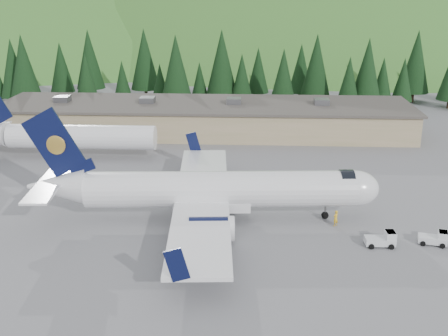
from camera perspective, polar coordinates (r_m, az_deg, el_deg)
ground at (r=62.45m, az=-0.29°, el=-5.22°), size 600.00×600.00×0.00m
airliner at (r=61.17m, az=-1.35°, el=-2.31°), size 38.40×36.02×12.74m
second_airliner at (r=86.79m, az=-16.11°, el=3.17°), size 27.50×11.00×10.05m
baggage_tug_a at (r=58.32m, az=15.83°, el=-6.99°), size 2.96×1.84×1.56m
baggage_tug_b at (r=60.28m, az=20.69°, el=-6.70°), size 3.00×2.17×1.47m
terminal_building at (r=98.09m, az=-1.94°, el=5.16°), size 71.00×17.00×6.10m
ramp_worker at (r=61.66m, az=11.28°, el=-5.02°), size 0.76×0.75×1.77m
tree_line at (r=120.37m, az=-2.19°, el=10.15°), size 114.96×19.51×14.43m
hills at (r=289.98m, az=12.76°, el=-3.96°), size 614.00×330.00×300.00m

